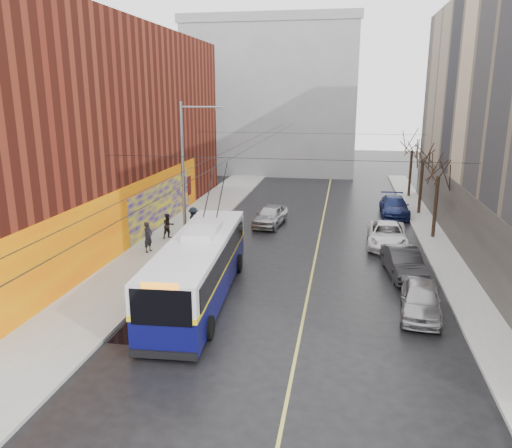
{
  "coord_description": "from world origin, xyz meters",
  "views": [
    {
      "loc": [
        2.97,
        -17.67,
        9.44
      ],
      "look_at": [
        -1.29,
        6.18,
        3.08
      ],
      "focal_mm": 35.0,
      "sensor_mm": 36.0,
      "label": 1
    }
  ],
  "objects_px": {
    "trolleybus": "(199,267)",
    "pedestrian_c": "(193,221)",
    "parked_car_c": "(387,235)",
    "pedestrian_b": "(168,226)",
    "tree_near": "(439,165)",
    "tree_mid": "(424,149)",
    "tree_far": "(413,142)",
    "pedestrian_a": "(148,237)",
    "streetlight_pole": "(186,175)",
    "parked_car_b": "(403,262)",
    "following_car": "(270,215)",
    "parked_car_d": "(394,206)",
    "parked_car_a": "(421,300)"
  },
  "relations": [
    {
      "from": "streetlight_pole",
      "to": "pedestrian_b",
      "type": "height_order",
      "value": "streetlight_pole"
    },
    {
      "from": "streetlight_pole",
      "to": "tree_mid",
      "type": "height_order",
      "value": "streetlight_pole"
    },
    {
      "from": "tree_far",
      "to": "trolleybus",
      "type": "height_order",
      "value": "tree_far"
    },
    {
      "from": "trolleybus",
      "to": "pedestrian_b",
      "type": "bearing_deg",
      "value": 114.46
    },
    {
      "from": "tree_near",
      "to": "pedestrian_c",
      "type": "xyz_separation_m",
      "value": [
        -15.93,
        -2.27,
        -3.89
      ]
    },
    {
      "from": "parked_car_c",
      "to": "pedestrian_a",
      "type": "bearing_deg",
      "value": -161.47
    },
    {
      "from": "following_car",
      "to": "parked_car_b",
      "type": "bearing_deg",
      "value": -38.66
    },
    {
      "from": "trolleybus",
      "to": "parked_car_c",
      "type": "relative_size",
      "value": 2.3
    },
    {
      "from": "tree_mid",
      "to": "parked_car_c",
      "type": "xyz_separation_m",
      "value": [
        -3.16,
        -9.23,
        -4.52
      ]
    },
    {
      "from": "parked_car_c",
      "to": "tree_far",
      "type": "bearing_deg",
      "value": 80.94
    },
    {
      "from": "pedestrian_a",
      "to": "pedestrian_c",
      "type": "distance_m",
      "value": 4.49
    },
    {
      "from": "trolleybus",
      "to": "parked_car_d",
      "type": "xyz_separation_m",
      "value": [
        10.51,
        18.76,
        -0.83
      ]
    },
    {
      "from": "pedestrian_c",
      "to": "tree_near",
      "type": "bearing_deg",
      "value": -111.54
    },
    {
      "from": "parked_car_a",
      "to": "pedestrian_b",
      "type": "distance_m",
      "value": 17.31
    },
    {
      "from": "tree_near",
      "to": "tree_mid",
      "type": "xyz_separation_m",
      "value": [
        0.0,
        7.0,
        0.28
      ]
    },
    {
      "from": "pedestrian_b",
      "to": "tree_far",
      "type": "bearing_deg",
      "value": -2.49
    },
    {
      "from": "trolleybus",
      "to": "pedestrian_c",
      "type": "xyz_separation_m",
      "value": [
        -3.42,
        10.22,
        -0.49
      ]
    },
    {
      "from": "streetlight_pole",
      "to": "parked_car_a",
      "type": "bearing_deg",
      "value": -27.26
    },
    {
      "from": "pedestrian_a",
      "to": "following_car",
      "type": "bearing_deg",
      "value": -21.86
    },
    {
      "from": "tree_near",
      "to": "tree_mid",
      "type": "relative_size",
      "value": 0.96
    },
    {
      "from": "tree_far",
      "to": "trolleybus",
      "type": "bearing_deg",
      "value": -115.28
    },
    {
      "from": "following_car",
      "to": "streetlight_pole",
      "type": "bearing_deg",
      "value": -108.98
    },
    {
      "from": "tree_near",
      "to": "pedestrian_a",
      "type": "bearing_deg",
      "value": -159.61
    },
    {
      "from": "parked_car_d",
      "to": "tree_mid",
      "type": "bearing_deg",
      "value": 19.9
    },
    {
      "from": "parked_car_b",
      "to": "following_car",
      "type": "bearing_deg",
      "value": 125.03
    },
    {
      "from": "tree_far",
      "to": "trolleybus",
      "type": "distance_m",
      "value": 29.51
    },
    {
      "from": "pedestrian_b",
      "to": "trolleybus",
      "type": "bearing_deg",
      "value": -109.99
    },
    {
      "from": "tree_mid",
      "to": "tree_near",
      "type": "bearing_deg",
      "value": -90.0
    },
    {
      "from": "pedestrian_a",
      "to": "pedestrian_c",
      "type": "height_order",
      "value": "pedestrian_c"
    },
    {
      "from": "following_car",
      "to": "tree_far",
      "type": "bearing_deg",
      "value": 56.39
    },
    {
      "from": "trolleybus",
      "to": "parked_car_b",
      "type": "xyz_separation_m",
      "value": [
        9.79,
        4.86,
        -0.84
      ]
    },
    {
      "from": "pedestrian_b",
      "to": "streetlight_pole",
      "type": "bearing_deg",
      "value": -97.24
    },
    {
      "from": "tree_near",
      "to": "parked_car_b",
      "type": "height_order",
      "value": "tree_near"
    },
    {
      "from": "tree_far",
      "to": "tree_near",
      "type": "bearing_deg",
      "value": -90.0
    },
    {
      "from": "tree_mid",
      "to": "pedestrian_c",
      "type": "xyz_separation_m",
      "value": [
        -15.93,
        -9.27,
        -4.16
      ]
    },
    {
      "from": "streetlight_pole",
      "to": "pedestrian_b",
      "type": "relative_size",
      "value": 5.41
    },
    {
      "from": "following_car",
      "to": "pedestrian_a",
      "type": "distance_m",
      "value": 10.16
    },
    {
      "from": "tree_near",
      "to": "following_car",
      "type": "relative_size",
      "value": 1.44
    },
    {
      "from": "streetlight_pole",
      "to": "parked_car_c",
      "type": "height_order",
      "value": "streetlight_pole"
    },
    {
      "from": "trolleybus",
      "to": "pedestrian_c",
      "type": "relative_size",
      "value": 6.47
    },
    {
      "from": "tree_mid",
      "to": "tree_far",
      "type": "bearing_deg",
      "value": 90.0
    },
    {
      "from": "parked_car_c",
      "to": "pedestrian_c",
      "type": "relative_size",
      "value": 2.81
    },
    {
      "from": "trolleybus",
      "to": "tree_far",
      "type": "bearing_deg",
      "value": 61.25
    },
    {
      "from": "tree_near",
      "to": "pedestrian_c",
      "type": "distance_m",
      "value": 16.56
    },
    {
      "from": "parked_car_c",
      "to": "pedestrian_b",
      "type": "relative_size",
      "value": 3.17
    },
    {
      "from": "trolleybus",
      "to": "parked_car_c",
      "type": "height_order",
      "value": "trolleybus"
    },
    {
      "from": "parked_car_c",
      "to": "pedestrian_b",
      "type": "height_order",
      "value": "pedestrian_b"
    },
    {
      "from": "parked_car_a",
      "to": "tree_far",
      "type": "bearing_deg",
      "value": 90.81
    },
    {
      "from": "tree_near",
      "to": "tree_far",
      "type": "bearing_deg",
      "value": 90.0
    },
    {
      "from": "tree_mid",
      "to": "parked_car_a",
      "type": "bearing_deg",
      "value": -97.26
    }
  ]
}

